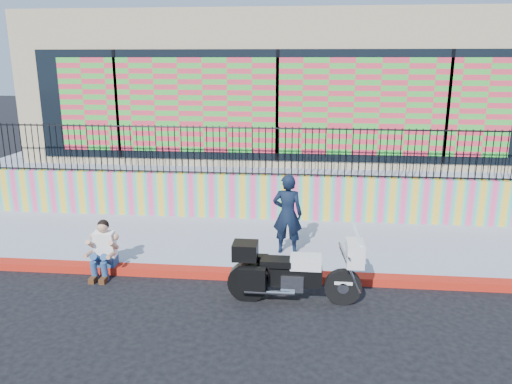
# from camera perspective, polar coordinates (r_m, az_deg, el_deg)

# --- Properties ---
(ground) EXTENTS (90.00, 90.00, 0.00)m
(ground) POSITION_cam_1_polar(r_m,az_deg,el_deg) (9.56, 0.72, -9.89)
(ground) COLOR black
(ground) RESTS_ON ground
(red_curb) EXTENTS (16.00, 0.30, 0.15)m
(red_curb) POSITION_cam_1_polar(r_m,az_deg,el_deg) (9.53, 0.72, -9.48)
(red_curb) COLOR #A00B11
(red_curb) RESTS_ON ground
(sidewalk) EXTENTS (16.00, 3.00, 0.15)m
(sidewalk) POSITION_cam_1_polar(r_m,az_deg,el_deg) (11.04, 1.49, -5.94)
(sidewalk) COLOR #979FB5
(sidewalk) RESTS_ON ground
(mural_wall) EXTENTS (16.00, 0.20, 1.10)m
(mural_wall) POSITION_cam_1_polar(r_m,az_deg,el_deg) (12.36, 2.08, -0.59)
(mural_wall) COLOR #FC4285
(mural_wall) RESTS_ON sidewalk
(metal_fence) EXTENTS (15.80, 0.04, 1.20)m
(metal_fence) POSITION_cam_1_polar(r_m,az_deg,el_deg) (12.11, 2.13, 4.66)
(metal_fence) COLOR black
(metal_fence) RESTS_ON mural_wall
(elevated_platform) EXTENTS (16.00, 10.00, 1.25)m
(elevated_platform) POSITION_cam_1_polar(r_m,az_deg,el_deg) (17.34, 3.20, 3.68)
(elevated_platform) COLOR #979FB5
(elevated_platform) RESTS_ON ground
(storefront_building) EXTENTS (14.00, 8.06, 4.00)m
(storefront_building) POSITION_cam_1_polar(r_m,az_deg,el_deg) (16.80, 3.30, 12.34)
(storefront_building) COLOR tan
(storefront_building) RESTS_ON elevated_platform
(police_motorcycle) EXTENTS (2.23, 0.74, 1.39)m
(police_motorcycle) POSITION_cam_1_polar(r_m,az_deg,el_deg) (8.52, 4.23, -8.88)
(police_motorcycle) COLOR black
(police_motorcycle) RESTS_ON ground
(police_officer) EXTENTS (0.63, 0.43, 1.65)m
(police_officer) POSITION_cam_1_polar(r_m,az_deg,el_deg) (10.12, 3.62, -2.54)
(police_officer) COLOR black
(police_officer) RESTS_ON sidewalk
(seated_man) EXTENTS (0.54, 0.71, 1.06)m
(seated_man) POSITION_cam_1_polar(r_m,az_deg,el_deg) (9.92, -17.14, -6.81)
(seated_man) COLOR navy
(seated_man) RESTS_ON ground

